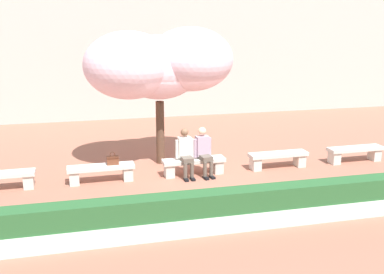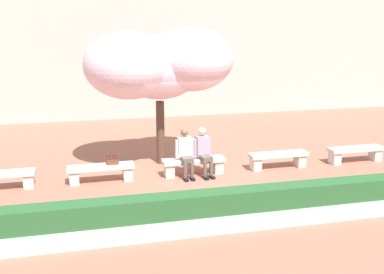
# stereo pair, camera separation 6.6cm
# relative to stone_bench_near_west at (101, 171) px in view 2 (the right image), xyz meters

# --- Properties ---
(ground_plane) EXTENTS (100.00, 100.00, 0.00)m
(ground_plane) POSITION_rel_stone_bench_near_west_xyz_m (2.44, 0.00, -0.30)
(ground_plane) COLOR #9E604C
(building_facade) EXTENTS (28.00, 4.00, 8.05)m
(building_facade) POSITION_rel_stone_bench_near_west_xyz_m (2.44, 9.85, 3.72)
(building_facade) COLOR #B7B2A8
(building_facade) RESTS_ON ground
(stone_bench_near_west) EXTENTS (1.70, 0.45, 0.45)m
(stone_bench_near_west) POSITION_rel_stone_bench_near_west_xyz_m (0.00, 0.00, 0.00)
(stone_bench_near_west) COLOR beige
(stone_bench_near_west) RESTS_ON ground
(stone_bench_center) EXTENTS (1.70, 0.45, 0.45)m
(stone_bench_center) POSITION_rel_stone_bench_near_west_xyz_m (2.44, 0.00, 0.00)
(stone_bench_center) COLOR beige
(stone_bench_center) RESTS_ON ground
(stone_bench_near_east) EXTENTS (1.70, 0.45, 0.45)m
(stone_bench_near_east) POSITION_rel_stone_bench_near_west_xyz_m (4.89, 0.00, 0.00)
(stone_bench_near_east) COLOR beige
(stone_bench_near_east) RESTS_ON ground
(stone_bench_east_end) EXTENTS (1.70, 0.45, 0.45)m
(stone_bench_east_end) POSITION_rel_stone_bench_near_west_xyz_m (7.33, 0.00, 0.00)
(stone_bench_east_end) COLOR beige
(stone_bench_east_end) RESTS_ON ground
(person_seated_left) EXTENTS (0.51, 0.69, 1.29)m
(person_seated_left) POSITION_rel_stone_bench_near_west_xyz_m (2.20, -0.05, 0.40)
(person_seated_left) COLOR black
(person_seated_left) RESTS_ON ground
(person_seated_right) EXTENTS (0.51, 0.72, 1.29)m
(person_seated_right) POSITION_rel_stone_bench_near_west_xyz_m (2.70, -0.05, 0.40)
(person_seated_right) COLOR black
(person_seated_right) RESTS_ON ground
(handbag) EXTENTS (0.30, 0.15, 0.34)m
(handbag) POSITION_rel_stone_bench_near_west_xyz_m (0.30, -0.01, 0.28)
(handbag) COLOR brown
(handbag) RESTS_ON stone_bench_near_west
(cherry_tree_main) EXTENTS (4.12, 2.62, 3.89)m
(cherry_tree_main) POSITION_rel_stone_bench_near_west_xyz_m (1.76, 1.14, 2.58)
(cherry_tree_main) COLOR #513828
(cherry_tree_main) RESTS_ON ground
(planter_hedge_foreground) EXTENTS (13.47, 0.50, 0.80)m
(planter_hedge_foreground) POSITION_rel_stone_bench_near_west_xyz_m (2.44, -3.34, 0.09)
(planter_hedge_foreground) COLOR beige
(planter_hedge_foreground) RESTS_ON ground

